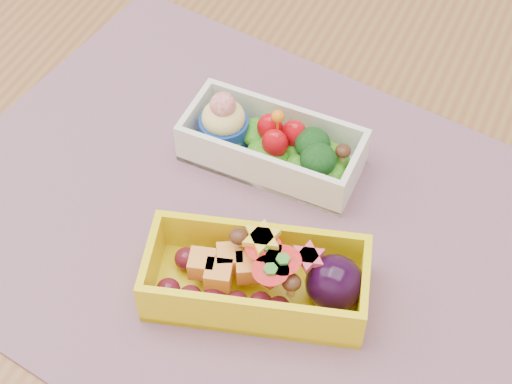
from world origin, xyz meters
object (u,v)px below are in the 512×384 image
at_px(placemat, 245,222).
at_px(bento_white, 271,144).
at_px(table, 299,270).
at_px(bento_yellow, 261,278).

bearing_deg(placemat, bento_white, 96.31).
distance_m(table, placemat, 0.11).
distance_m(placemat, bento_white, 0.07).
relative_size(table, bento_yellow, 6.56).
height_order(bento_white, bento_yellow, bento_white).
height_order(table, placemat, placemat).
xyz_separation_m(placemat, bento_white, (-0.01, 0.07, 0.02)).
bearing_deg(table, placemat, -136.23).
xyz_separation_m(table, bento_white, (-0.05, 0.03, 0.12)).
xyz_separation_m(placemat, bento_yellow, (0.04, -0.06, 0.03)).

